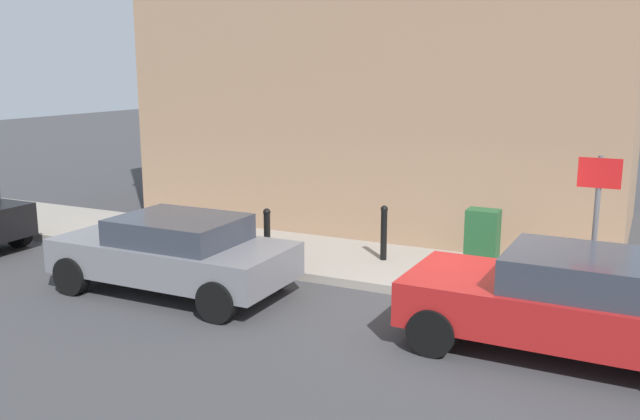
{
  "coord_description": "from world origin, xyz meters",
  "views": [
    {
      "loc": [
        -9.61,
        -2.33,
        3.7
      ],
      "look_at": [
        1.11,
        2.94,
        1.2
      ],
      "focal_mm": 38.38,
      "sensor_mm": 36.0,
      "label": 1
    }
  ],
  "objects_px": {
    "utility_cabinet": "(482,244)",
    "bollard_far_kerb": "(267,234)",
    "street_sign": "(597,209)",
    "bollard_near_cabinet": "(384,231)",
    "car_red": "(568,302)",
    "car_grey": "(175,252)"
  },
  "relations": [
    {
      "from": "bollard_near_cabinet",
      "to": "bollard_far_kerb",
      "type": "xyz_separation_m",
      "value": [
        -1.19,
        1.82,
        0.0
      ]
    },
    {
      "from": "street_sign",
      "to": "car_red",
      "type": "bearing_deg",
      "value": 174.88
    },
    {
      "from": "car_grey",
      "to": "bollard_near_cabinet",
      "type": "distance_m",
      "value": 3.89
    },
    {
      "from": "bollard_near_cabinet",
      "to": "car_red",
      "type": "bearing_deg",
      "value": -126.8
    },
    {
      "from": "car_grey",
      "to": "bollard_near_cabinet",
      "type": "relative_size",
      "value": 3.84
    },
    {
      "from": "car_red",
      "to": "car_grey",
      "type": "relative_size",
      "value": 1.05
    },
    {
      "from": "utility_cabinet",
      "to": "bollard_near_cabinet",
      "type": "relative_size",
      "value": 1.11
    },
    {
      "from": "utility_cabinet",
      "to": "bollard_far_kerb",
      "type": "relative_size",
      "value": 1.11
    },
    {
      "from": "utility_cabinet",
      "to": "car_red",
      "type": "bearing_deg",
      "value": -146.28
    },
    {
      "from": "car_red",
      "to": "car_grey",
      "type": "distance_m",
      "value": 6.17
    },
    {
      "from": "car_grey",
      "to": "bollard_far_kerb",
      "type": "distance_m",
      "value": 1.88
    },
    {
      "from": "bollard_far_kerb",
      "to": "street_sign",
      "type": "distance_m",
      "value": 5.63
    },
    {
      "from": "car_red",
      "to": "utility_cabinet",
      "type": "xyz_separation_m",
      "value": [
        2.58,
        1.72,
        -0.04
      ]
    },
    {
      "from": "car_grey",
      "to": "street_sign",
      "type": "height_order",
      "value": "street_sign"
    },
    {
      "from": "utility_cabinet",
      "to": "bollard_near_cabinet",
      "type": "distance_m",
      "value": 1.86
    },
    {
      "from": "car_red",
      "to": "bollard_far_kerb",
      "type": "height_order",
      "value": "car_red"
    },
    {
      "from": "utility_cabinet",
      "to": "street_sign",
      "type": "distance_m",
      "value": 2.32
    },
    {
      "from": "car_red",
      "to": "bollard_near_cabinet",
      "type": "relative_size",
      "value": 4.03
    },
    {
      "from": "utility_cabinet",
      "to": "bollard_far_kerb",
      "type": "distance_m",
      "value": 3.84
    },
    {
      "from": "car_red",
      "to": "street_sign",
      "type": "relative_size",
      "value": 1.82
    },
    {
      "from": "car_red",
      "to": "bollard_far_kerb",
      "type": "xyz_separation_m",
      "value": [
        1.49,
        5.4,
        -0.01
      ]
    },
    {
      "from": "car_grey",
      "to": "bollard_far_kerb",
      "type": "xyz_separation_m",
      "value": [
        1.71,
        -0.77,
        0.0
      ]
    }
  ]
}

